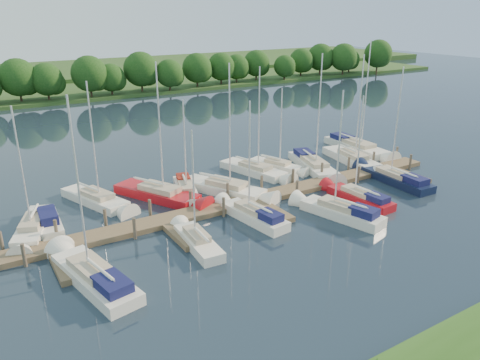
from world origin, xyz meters
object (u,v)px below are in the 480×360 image
sailboat_n_5 (227,191)px  sailboat_n_0 (33,230)px  sailboat_s_2 (253,216)px  motorboat (49,224)px  dock (258,202)px

sailboat_n_5 → sailboat_n_0: bearing=-29.9°
sailboat_n_5 → sailboat_s_2: size_ratio=1.22×
sailboat_n_0 → motorboat: sailboat_n_0 is taller
sailboat_s_2 → dock: bearing=41.4°
sailboat_n_0 → sailboat_n_5: (15.84, -0.77, 0.00)m
sailboat_s_2 → motorboat: bearing=146.4°
sailboat_s_2 → sailboat_n_0: bearing=148.9°
dock → motorboat: bearing=164.4°
motorboat → sailboat_n_5: bearing=179.6°
sailboat_n_0 → sailboat_n_5: sailboat_n_5 is taller
motorboat → sailboat_n_5: 14.70m
sailboat_n_5 → sailboat_s_2: sailboat_n_5 is taller
dock → sailboat_s_2: size_ratio=4.17×
sailboat_n_5 → sailboat_s_2: (-1.06, -5.68, 0.06)m
motorboat → sailboat_n_5: (14.66, -0.98, -0.05)m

